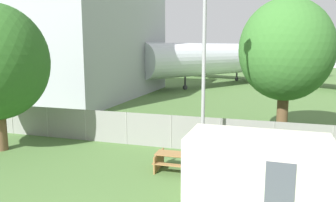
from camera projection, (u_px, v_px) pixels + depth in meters
hangar_building at (51, 41)px, 36.53m from camera, size 20.53×20.07×13.52m
perimeter_fence at (171, 132)px, 17.07m from camera, size 56.07×0.07×1.78m
airplane at (245, 58)px, 48.81m from camera, size 34.28×41.39×12.08m
portable_cabin at (257, 171)px, 10.90m from camera, size 4.66×2.42×2.37m
picnic_bench_near_cabin at (178, 160)px, 14.00m from camera, size 1.98×1.45×0.76m
tree_near_hangar at (286, 50)px, 18.33m from camera, size 5.21×5.21×7.98m
light_mast at (204, 44)px, 14.01m from camera, size 0.44×0.44×9.01m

